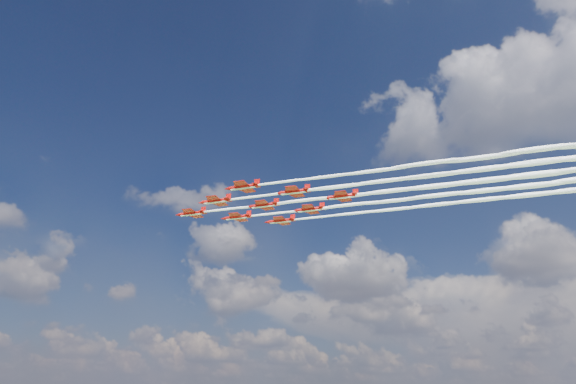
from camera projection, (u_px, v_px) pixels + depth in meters
name	position (u px, v px, depth m)	size (l,w,h in m)	color
jet_lead	(377.00, 192.00, 147.19)	(109.51, 40.59, 2.45)	#B90C0A
jet_row2_port	(418.00, 177.00, 137.36)	(109.51, 40.59, 2.45)	#B90C0A
jet_row2_starb	(424.00, 197.00, 150.43)	(109.51, 40.59, 2.45)	#B90C0A
jet_row3_port	(464.00, 159.00, 127.54)	(109.51, 40.59, 2.45)	#B90C0A
jet_row3_centre	(466.00, 182.00, 140.61)	(109.51, 40.59, 2.45)	#B90C0A
jet_row3_starb	(468.00, 201.00, 153.68)	(109.51, 40.59, 2.45)	#B90C0A
jet_row4_port	(515.00, 165.00, 130.79)	(109.51, 40.59, 2.45)	#B90C0A
jet_row4_starb	(513.00, 187.00, 143.86)	(109.51, 40.59, 2.45)	#B90C0A
jet_tail	(564.00, 171.00, 134.03)	(109.51, 40.59, 2.45)	#B90C0A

